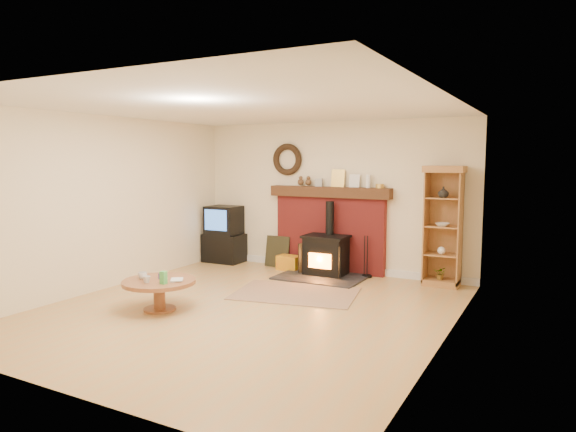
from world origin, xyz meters
The scene contains 11 objects.
ground centered at (0.00, 0.00, 0.00)m, with size 5.50×5.50×0.00m, color tan.
room_shell centered at (-0.02, 0.09, 1.72)m, with size 5.02×5.52×2.61m.
chimney_breast centered at (0.00, 2.67, 0.80)m, with size 2.20×0.22×1.78m.
wood_stove centered at (0.10, 2.27, 0.33)m, with size 1.40×1.00×1.25m.
area_rug centered at (0.19, 1.01, 0.01)m, with size 1.74×1.20×0.01m, color brown.
tv_unit centered at (-2.10, 2.47, 0.51)m, with size 0.74×0.53×1.07m.
curio_cabinet centered at (1.96, 2.55, 0.93)m, with size 0.60×0.43×1.85m.
firelog_box centered at (-0.65, 2.40, 0.13)m, with size 0.41×0.26×0.26m, color yellow.
leaning_painting centered at (-0.98, 2.55, 0.28)m, with size 0.47×0.03×0.56m, color black.
fire_tools centered at (0.75, 2.50, 0.11)m, with size 0.16×0.16×0.70m.
coffee_table centered at (-0.99, -0.55, 0.33)m, with size 0.94×0.94×0.56m.
Camera 1 is at (3.54, -5.48, 1.95)m, focal length 32.00 mm.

